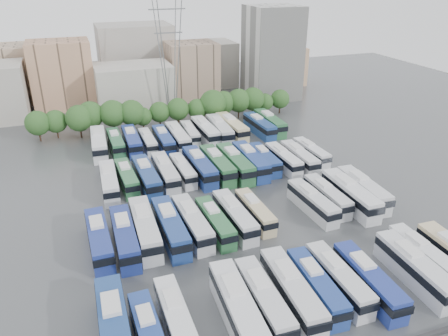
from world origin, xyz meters
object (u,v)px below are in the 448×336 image
object	(u,v)px
bus_r1_s1	(125,237)
bus_r2_s8	(235,163)
bus_r2_s7	(217,165)
bus_r2_s2	(127,177)
bus_r2_s11	(283,159)
bus_r3_s2	(116,143)
bus_r1_s5	(215,222)
bus_r2_s12	(299,157)
electricity_pylon	(169,43)
bus_r3_s4	(148,141)
bus_r0_s1	(149,336)
bus_r1_s13	(363,189)
bus_r0_s6	(292,291)
bus_r0_s8	(338,278)
apartment_tower	(272,53)
bus_r2_s4	(165,172)
bus_r0_s12	(422,254)
bus_r0_s4	(238,309)
bus_r3_s10	(232,127)
bus_r3_s12	(259,126)
bus_r0_s5	(263,299)
bus_r2_s3	(146,176)
bus_r1_s10	(312,202)
bus_r1_s7	(255,211)
bus_r2_s13	(311,152)
bus_r0_s11	(415,268)
bus_r2_s10	(265,159)
bus_r0_s0	(114,329)
bus_r1_s2	(145,228)
bus_r3_s8	(205,131)
bus_r1_s12	(350,194)
bus_r0_s9	(368,280)
bus_r2_s9	(251,161)
bus_r2_s1	(109,182)
bus_r3_s9	(220,130)
bus_r0_s2	(176,319)
bus_r1_s6	(235,216)
bus_r2_s5	(183,170)
bus_r0_s7	(316,286)
bus_r3_s3	(132,141)
bus_r1_s3	(170,227)
bus_r1_s4	(192,222)
bus_r1_s0	(99,239)

from	to	relation	value
bus_r1_s1	bus_r2_s8	world-z (taller)	bus_r2_s8
bus_r2_s7	bus_r2_s2	bearing A→B (deg)	176.06
bus_r2_s11	bus_r3_s2	distance (m)	35.57
bus_r1_s5	bus_r2_s12	xyz separation A→B (m)	(23.05, 16.88, 0.09)
electricity_pylon	bus_r3_s4	world-z (taller)	electricity_pylon
bus_r0_s1	bus_r1_s13	world-z (taller)	bus_r1_s13
bus_r0_s6	bus_r0_s8	world-z (taller)	bus_r0_s6
apartment_tower	electricity_pylon	size ratio (longest dim) A/B	0.77
apartment_tower	bus_r2_s4	xyz separation A→B (m)	(-42.16, -45.52, -11.04)
electricity_pylon	bus_r0_s12	world-z (taller)	electricity_pylon
bus_r0_s4	bus_r3_s4	size ratio (longest dim) A/B	1.26
bus_r3_s10	bus_r3_s12	xyz separation A→B (m)	(6.49, -1.06, -0.14)
bus_r0_s5	bus_r2_s3	distance (m)	36.13
bus_r1_s10	bus_r3_s12	bearing A→B (deg)	76.80
bus_r1_s7	bus_r2_s13	size ratio (longest dim) A/B	0.98
bus_r1_s5	bus_r2_s13	bearing A→B (deg)	32.75
bus_r2_s4	electricity_pylon	bearing A→B (deg)	74.42
bus_r0_s11	bus_r1_s1	bearing A→B (deg)	151.90
bus_r3_s10	bus_r2_s10	bearing A→B (deg)	-93.30
bus_r0_s4	bus_r0_s6	world-z (taller)	bus_r0_s4
bus_r0_s0	bus_r1_s2	xyz separation A→B (m)	(6.34, 17.94, -0.02)
bus_r2_s2	bus_r3_s8	size ratio (longest dim) A/B	0.88
apartment_tower	bus_r0_s1	bearing A→B (deg)	-122.25
bus_r1_s12	bus_r0_s8	bearing A→B (deg)	-126.71
bus_r0_s8	bus_r2_s4	size ratio (longest dim) A/B	0.94
bus_r0_s9	bus_r2_s9	world-z (taller)	bus_r2_s9
bus_r0_s4	bus_r3_s4	distance (m)	53.89
electricity_pylon	bus_r2_s3	distance (m)	43.92
bus_r1_s2	bus_r2_s8	bearing A→B (deg)	40.99
bus_r0_s5	bus_r3_s2	world-z (taller)	bus_r0_s5
bus_r0_s5	bus_r1_s7	world-z (taller)	bus_r0_s5
bus_r2_s3	bus_r2_s13	size ratio (longest dim) A/B	1.18
bus_r2_s1	bus_r3_s8	bearing A→B (deg)	40.55
bus_r3_s9	bus_r2_s11	bearing A→B (deg)	-68.50
bus_r2_s1	bus_r0_s11	bearing A→B (deg)	-46.40
bus_r0_s2	bus_r1_s6	size ratio (longest dim) A/B	0.94
bus_r0_s6	bus_r3_s4	size ratio (longest dim) A/B	1.22
bus_r2_s5	bus_r2_s4	bearing A→B (deg)	-176.46
bus_r0_s2	bus_r1_s13	distance (m)	40.78
bus_r0_s11	bus_r3_s12	distance (m)	55.02
bus_r0_s11	bus_r1_s5	bearing A→B (deg)	138.38
bus_r2_s4	bus_r2_s5	bearing A→B (deg)	4.94
bus_r0_s4	bus_r0_s7	xyz separation A→B (m)	(10.12, 0.78, -0.27)
bus_r0_s2	bus_r3_s3	distance (m)	53.62
bus_r0_s4	bus_r2_s2	size ratio (longest dim) A/B	1.17
bus_r1_s3	bus_r2_s2	world-z (taller)	bus_r1_s3
apartment_tower	bus_r1_s4	world-z (taller)	apartment_tower
apartment_tower	bus_r0_s12	xyz separation A→B (m)	(-16.00, -80.79, -11.28)
bus_r1_s1	bus_r1_s0	bearing A→B (deg)	168.46
bus_r2_s12	bus_r3_s4	xyz separation A→B (m)	(-26.31, 18.94, -0.18)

